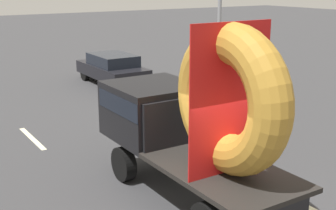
{
  "coord_description": "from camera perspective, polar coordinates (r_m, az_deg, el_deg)",
  "views": [
    {
      "loc": [
        -5.84,
        -6.66,
        4.74
      ],
      "look_at": [
        -0.31,
        1.96,
        1.94
      ],
      "focal_mm": 48.82,
      "sensor_mm": 36.0,
      "label": 1
    }
  ],
  "objects": [
    {
      "name": "lane_dash_right_near",
      "position": [
        10.69,
        16.16,
        -11.66
      ],
      "size": [
        0.16,
        2.71,
        0.01
      ],
      "primitive_type": "cube",
      "rotation": [
        0.0,
        0.0,
        1.57
      ],
      "color": "beige",
      "rests_on": "ground_plane"
    },
    {
      "name": "lane_dash_right_far",
      "position": [
        16.16,
        -3.98,
        -1.77
      ],
      "size": [
        0.16,
        2.26,
        0.01
      ],
      "primitive_type": "cube",
      "rotation": [
        0.0,
        0.0,
        1.57
      ],
      "color": "beige",
      "rests_on": "ground_plane"
    },
    {
      "name": "distant_sedan",
      "position": [
        21.71,
        -6.96,
        4.62
      ],
      "size": [
        1.86,
        4.33,
        1.41
      ],
      "color": "black",
      "rests_on": "ground_plane"
    },
    {
      "name": "flatbed_truck",
      "position": [
        9.98,
        2.54,
        -1.41
      ],
      "size": [
        2.02,
        5.42,
        4.02
      ],
      "color": "black",
      "rests_on": "ground_plane"
    },
    {
      "name": "lane_dash_left_far",
      "position": [
        14.81,
        -16.59,
        -4.01
      ],
      "size": [
        0.16,
        2.37,
        0.01
      ],
      "primitive_type": "cube",
      "rotation": [
        0.0,
        0.0,
        1.57
      ],
      "color": "beige",
      "rests_on": "ground_plane"
    }
  ]
}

